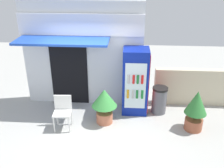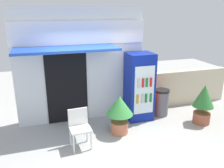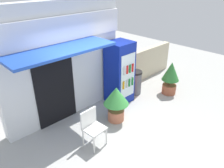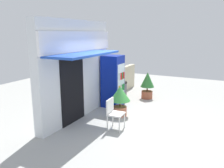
% 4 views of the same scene
% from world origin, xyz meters
% --- Properties ---
extents(ground, '(16.00, 16.00, 0.00)m').
position_xyz_m(ground, '(0.00, 0.00, 0.00)').
color(ground, '#A3A39E').
extents(storefront_building, '(3.46, 1.24, 3.06)m').
position_xyz_m(storefront_building, '(-0.36, 1.67, 1.58)').
color(storefront_building, silver).
rests_on(storefront_building, ground).
extents(drink_cooler, '(0.72, 0.71, 1.88)m').
position_xyz_m(drink_cooler, '(1.20, 1.17, 0.94)').
color(drink_cooler, navy).
rests_on(drink_cooler, ground).
extents(plastic_chair, '(0.47, 0.44, 0.88)m').
position_xyz_m(plastic_chair, '(-0.66, 0.24, 0.52)').
color(plastic_chair, silver).
rests_on(plastic_chair, ground).
extents(potted_plant_near_shop, '(0.67, 0.67, 0.99)m').
position_xyz_m(potted_plant_near_shop, '(0.39, 0.51, 0.62)').
color(potted_plant_near_shop, '#BC6B4C').
rests_on(potted_plant_near_shop, ground).
extents(potted_plant_curbside, '(0.56, 0.56, 1.10)m').
position_xyz_m(potted_plant_curbside, '(2.71, 0.35, 0.63)').
color(potted_plant_curbside, '#995138').
rests_on(potted_plant_curbside, ground).
extents(trash_bin, '(0.43, 0.43, 0.79)m').
position_xyz_m(trash_bin, '(1.90, 1.14, 0.40)').
color(trash_bin, '#595960').
rests_on(trash_bin, ground).
extents(stone_boundary_wall, '(2.73, 0.22, 1.13)m').
position_xyz_m(stone_boundary_wall, '(3.16, 1.72, 0.56)').
color(stone_boundary_wall, beige).
rests_on(stone_boundary_wall, ground).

